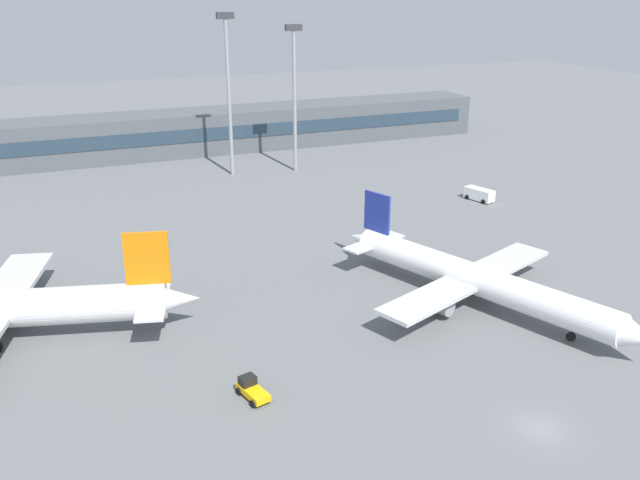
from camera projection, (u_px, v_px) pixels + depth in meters
name	position (u px, v px, depth m)	size (l,w,h in m)	color
ground_plane	(341.00, 258.00, 88.95)	(400.00, 400.00, 0.00)	slate
terminal_building	(215.00, 130.00, 146.51)	(125.40, 12.13, 9.00)	#4C5156
airplane_near	(479.00, 281.00, 74.67)	(27.54, 38.42, 9.92)	white
baggage_tug_yellow	(252.00, 389.00, 58.37)	(2.52, 3.86, 1.75)	#F2B20C
service_van_white	(479.00, 194.00, 112.59)	(3.48, 5.56, 2.08)	white
floodlight_tower_west	(228.00, 85.00, 122.58)	(3.20, 0.80, 30.01)	gray
floodlight_tower_east	(294.00, 89.00, 125.78)	(3.20, 0.80, 27.80)	gray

